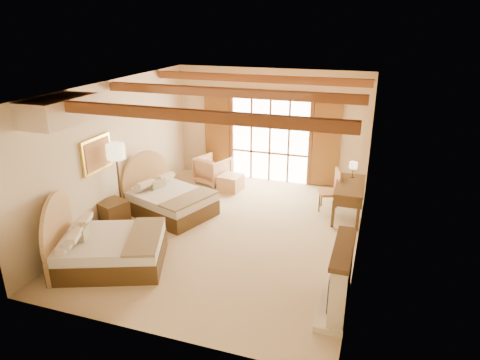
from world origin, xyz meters
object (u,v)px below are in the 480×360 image
at_px(bed_far, 166,199).
at_px(nightstand, 113,215).
at_px(bed_near, 104,245).
at_px(armchair, 213,170).
at_px(desk, 349,199).

height_order(bed_far, nightstand, bed_far).
height_order(bed_near, armchair, bed_near).
distance_m(bed_near, nightstand, 1.46).
xyz_separation_m(bed_far, desk, (4.19, 1.23, 0.07)).
bearing_deg(nightstand, bed_far, 78.98).
relative_size(bed_near, nightstand, 3.69).
distance_m(bed_far, armchair, 2.30).
height_order(bed_near, bed_far, bed_near).
xyz_separation_m(armchair, desk, (3.90, -1.05, 0.05)).
bearing_deg(nightstand, desk, 47.47).
bearing_deg(nightstand, armchair, 95.13).
distance_m(bed_near, armchair, 4.72).
distance_m(bed_near, bed_far, 2.43).
height_order(armchair, desk, desk).
xyz_separation_m(bed_near, nightstand, (-0.67, 1.30, -0.06)).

